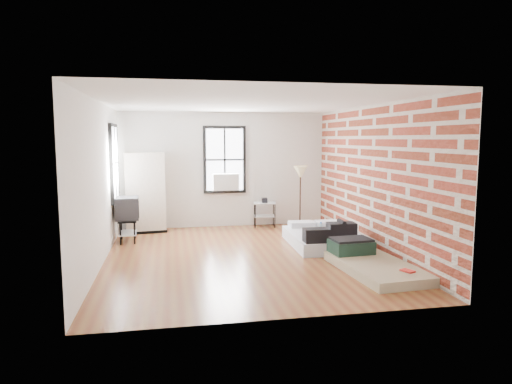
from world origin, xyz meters
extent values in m
plane|color=brown|center=(0.00, 0.00, 0.00)|extent=(6.00, 6.00, 0.00)
cube|color=silver|center=(0.00, 3.00, 1.40)|extent=(5.00, 0.01, 2.80)
cube|color=silver|center=(0.00, -3.00, 1.40)|extent=(5.00, 0.01, 2.80)
cube|color=silver|center=(-2.50, 0.00, 1.40)|extent=(0.01, 6.00, 2.80)
cube|color=maroon|center=(2.50, 0.00, 1.40)|extent=(0.02, 6.00, 2.80)
cube|color=white|center=(0.00, 0.00, 2.80)|extent=(5.00, 6.00, 0.01)
cube|color=white|center=(0.00, 2.95, 1.65)|extent=(0.90, 0.02, 1.50)
cube|color=black|center=(-0.48, 2.97, 1.65)|extent=(0.07, 0.08, 1.64)
cube|color=black|center=(0.48, 2.97, 1.65)|extent=(0.07, 0.08, 1.64)
cube|color=black|center=(0.00, 2.97, 2.44)|extent=(0.90, 0.08, 0.07)
cube|color=black|center=(0.00, 2.97, 0.86)|extent=(0.90, 0.08, 0.07)
cube|color=black|center=(0.00, 2.94, 1.65)|extent=(0.04, 0.02, 1.50)
cube|color=black|center=(0.00, 2.94, 1.65)|extent=(0.90, 0.02, 0.04)
cube|color=silver|center=(0.00, 2.83, 1.12)|extent=(0.62, 0.30, 0.40)
cube|color=white|center=(-2.45, 1.80, 1.65)|extent=(0.02, 0.90, 1.50)
cube|color=black|center=(-2.47, 1.32, 1.65)|extent=(0.08, 0.07, 1.64)
cube|color=black|center=(-2.47, 2.29, 1.65)|extent=(0.08, 0.07, 1.64)
cube|color=black|center=(-2.47, 1.80, 2.44)|extent=(0.08, 0.90, 0.07)
cube|color=black|center=(-2.47, 1.80, 0.86)|extent=(0.08, 0.90, 0.07)
cube|color=black|center=(-2.44, 1.80, 1.65)|extent=(0.02, 0.04, 1.50)
cube|color=black|center=(-2.44, 1.80, 1.65)|extent=(0.02, 0.90, 0.04)
cube|color=white|center=(1.75, 0.57, 0.12)|extent=(1.44, 1.91, 0.25)
cube|color=white|center=(1.48, 1.32, 0.30)|extent=(0.55, 0.36, 0.12)
cube|color=white|center=(2.07, 1.30, 0.30)|extent=(0.55, 0.36, 0.12)
cube|color=black|center=(1.93, 0.12, 0.39)|extent=(0.55, 0.33, 0.29)
cylinder|color=black|center=(1.93, 0.12, 0.56)|extent=(0.09, 0.35, 0.08)
cube|color=black|center=(1.33, -0.15, 0.37)|extent=(0.48, 0.31, 0.26)
cylinder|color=#BBE2F1|center=(1.65, 0.53, 0.35)|extent=(0.07, 0.07, 0.22)
cylinder|color=blue|center=(1.65, 0.53, 0.48)|extent=(0.04, 0.04, 0.03)
cube|color=tan|center=(1.95, -1.39, 0.08)|extent=(1.16, 2.00, 0.15)
cube|color=#153022|center=(1.80, -0.69, 0.26)|extent=(0.75, 0.56, 0.22)
cube|color=black|center=(1.80, -0.69, 0.40)|extent=(0.70, 0.52, 0.04)
cube|color=#B0221C|center=(2.19, -1.94, 0.17)|extent=(0.20, 0.24, 0.03)
cube|color=black|center=(-1.90, 2.65, 0.03)|extent=(0.98, 0.63, 0.06)
cube|color=#F3E5CC|center=(-1.90, 2.65, 0.95)|extent=(0.94, 0.59, 1.78)
cylinder|color=black|center=(0.69, 2.57, 0.30)|extent=(0.02, 0.02, 0.60)
cylinder|color=black|center=(1.16, 2.51, 0.30)|extent=(0.02, 0.02, 0.60)
cylinder|color=black|center=(0.73, 2.93, 0.30)|extent=(0.02, 0.02, 0.60)
cylinder|color=black|center=(1.21, 2.87, 0.30)|extent=(0.02, 0.02, 0.60)
cube|color=silver|center=(0.95, 2.72, 0.60)|extent=(0.59, 0.50, 0.02)
cube|color=silver|center=(0.95, 2.72, 0.27)|extent=(0.57, 0.47, 0.02)
cube|color=black|center=(0.95, 2.72, 0.66)|extent=(0.15, 0.21, 0.11)
cylinder|color=black|center=(1.72, 2.28, 0.01)|extent=(0.22, 0.22, 0.03)
cylinder|color=black|center=(1.72, 2.28, 0.68)|extent=(0.03, 0.03, 1.31)
cone|color=#C9B981|center=(1.72, 2.28, 1.37)|extent=(0.33, 0.33, 0.29)
cylinder|color=black|center=(-2.34, 1.37, 0.23)|extent=(0.03, 0.03, 0.47)
cylinder|color=black|center=(-2.07, 1.39, 0.23)|extent=(0.03, 0.03, 0.47)
cylinder|color=black|center=(-2.37, 1.93, 0.23)|extent=(0.03, 0.03, 0.47)
cylinder|color=black|center=(-2.10, 1.94, 0.23)|extent=(0.03, 0.03, 0.47)
cube|color=black|center=(-2.22, 1.66, 0.47)|extent=(0.41, 0.69, 0.03)
cube|color=silver|center=(-2.22, 1.66, 0.19)|extent=(0.39, 0.67, 0.02)
cube|color=black|center=(-2.22, 1.66, 0.71)|extent=(0.49, 0.56, 0.47)
cube|color=black|center=(-1.99, 1.67, 0.71)|extent=(0.04, 0.45, 0.37)
camera|label=1|loc=(-1.33, -8.12, 2.16)|focal=32.00mm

